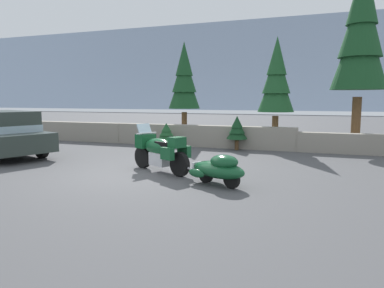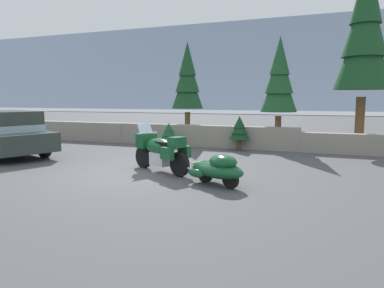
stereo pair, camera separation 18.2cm
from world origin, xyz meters
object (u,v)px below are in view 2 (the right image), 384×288
(car_shaped_trailer, at_px, (218,169))
(pine_tree_secondary, at_px, (187,79))
(pine_tree_tall, at_px, (365,30))
(suv_at_left_edge, at_px, (2,133))
(touring_motorcycle, at_px, (160,150))
(pine_tree_far_right, at_px, (279,78))

(car_shaped_trailer, relative_size, pine_tree_secondary, 0.44)
(pine_tree_tall, bearing_deg, suv_at_left_edge, -153.80)
(touring_motorcycle, distance_m, car_shaped_trailer, 2.23)
(pine_tree_tall, xyz_separation_m, pine_tree_far_right, (-3.13, -0.00, -1.74))
(car_shaped_trailer, distance_m, suv_at_left_edge, 8.66)
(car_shaped_trailer, bearing_deg, pine_tree_secondary, 116.10)
(car_shaped_trailer, height_order, pine_tree_far_right, pine_tree_far_right)
(touring_motorcycle, bearing_deg, pine_tree_far_right, 69.52)
(suv_at_left_edge, height_order, pine_tree_tall, pine_tree_tall)
(touring_motorcycle, height_order, car_shaped_trailer, touring_motorcycle)
(suv_at_left_edge, xyz_separation_m, pine_tree_far_right, (8.93, 5.93, 2.06))
(car_shaped_trailer, relative_size, pine_tree_far_right, 0.46)
(touring_motorcycle, relative_size, pine_tree_far_right, 0.46)
(pine_tree_tall, xyz_separation_m, pine_tree_secondary, (-7.74, 1.20, -1.60))
(pine_tree_far_right, bearing_deg, suv_at_left_edge, -146.41)
(car_shaped_trailer, xyz_separation_m, pine_tree_tall, (3.53, 7.40, 4.23))
(touring_motorcycle, xyz_separation_m, pine_tree_secondary, (-2.22, 7.61, 2.41))
(touring_motorcycle, xyz_separation_m, suv_at_left_edge, (-6.54, 0.48, 0.22))
(pine_tree_secondary, height_order, pine_tree_far_right, pine_tree_secondary)
(suv_at_left_edge, xyz_separation_m, pine_tree_secondary, (4.32, 7.13, 2.19))
(car_shaped_trailer, bearing_deg, pine_tree_tall, 64.47)
(car_shaped_trailer, bearing_deg, touring_motorcycle, 153.77)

